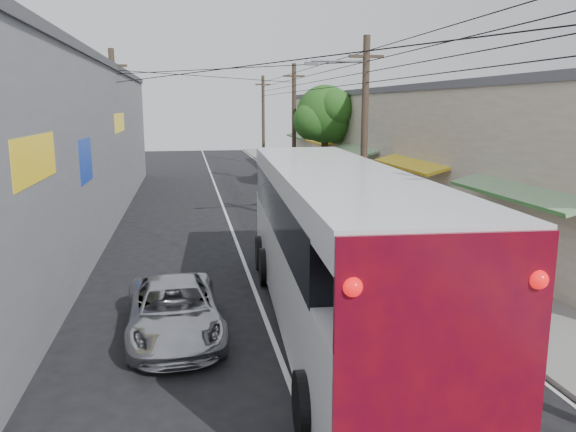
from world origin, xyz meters
The scene contains 13 objects.
ground centered at (0.00, 0.00, 0.00)m, with size 120.00×120.00×0.00m, color black.
sidewalk centered at (6.50, 20.00, 0.06)m, with size 3.00×80.00×0.12m, color slate.
building_right centered at (10.99, 22.00, 3.15)m, with size 7.09×40.00×6.25m.
building_left centered at (-8.50, 18.00, 3.65)m, with size 7.20×36.00×7.25m.
utility_poles centered at (3.13, 20.33, 4.13)m, with size 11.80×45.28×8.00m.
street_tree centered at (6.87, 26.02, 4.67)m, with size 4.40×4.00×6.60m.
coach_bus centered at (1.59, 4.11, 2.01)m, with size 3.70×13.62×3.89m.
jeepney centered at (-2.24, 3.94, 0.64)m, with size 2.12×4.59×1.28m, color #B1B1B8.
parked_suv centered at (3.98, 16.53, 0.93)m, with size 2.60×6.39×1.85m, color #AAAAB2.
parked_car_mid centered at (4.60, 24.21, 0.77)m, with size 1.83×4.55×1.55m, color #232428.
parked_car_far centered at (4.60, 33.00, 0.65)m, with size 1.37×3.92×1.29m, color black.
pedestrian_near centered at (6.35, 10.69, 1.02)m, with size 0.65×0.43×1.79m, color #D06E87.
pedestrian_far centered at (6.19, 14.83, 0.90)m, with size 0.75×0.59×1.55m, color #8093BA.
Camera 1 is at (-1.82, -8.72, 5.31)m, focal length 35.00 mm.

